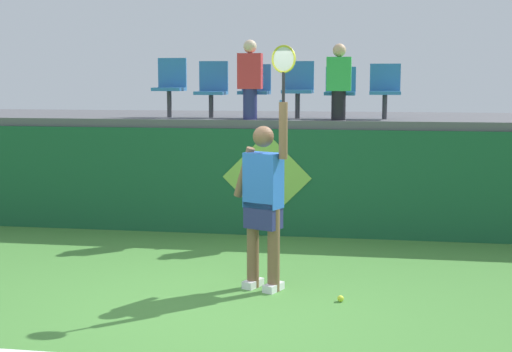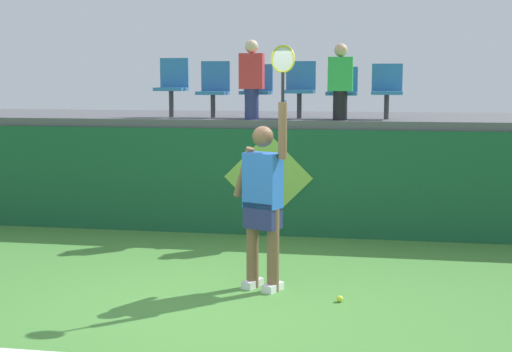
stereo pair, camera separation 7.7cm
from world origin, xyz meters
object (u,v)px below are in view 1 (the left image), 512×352
(stadium_chair_5, at_px, (385,88))
(spectator_1, at_px, (339,81))
(tennis_player, at_px, (264,198))
(stadium_chair_0, at_px, (170,84))
(stadium_chair_3, at_px, (298,86))
(water_bottle, at_px, (282,110))
(spectator_0, at_px, (250,78))
(stadium_chair_4, at_px, (340,89))
(tennis_ball, at_px, (341,299))
(stadium_chair_1, at_px, (212,87))
(stadium_chair_2, at_px, (255,88))

(stadium_chair_5, relative_size, spectator_1, 0.75)
(tennis_player, xyz_separation_m, stadium_chair_0, (-1.94, 3.31, 1.16))
(stadium_chair_0, relative_size, spectator_1, 0.84)
(stadium_chair_3, bearing_deg, water_bottle, -111.66)
(spectator_0, bearing_deg, stadium_chair_4, 18.90)
(stadium_chair_4, relative_size, spectator_0, 0.67)
(stadium_chair_0, height_order, spectator_1, spectator_1)
(stadium_chair_3, distance_m, stadium_chair_5, 1.26)
(stadium_chair_5, distance_m, spectator_0, 1.96)
(water_bottle, distance_m, stadium_chair_0, 1.86)
(tennis_ball, bearing_deg, stadium_chair_1, 120.45)
(stadium_chair_1, height_order, stadium_chair_5, stadium_chair_1)
(stadium_chair_1, distance_m, stadium_chair_3, 1.30)
(stadium_chair_2, bearing_deg, stadium_chair_4, -0.17)
(stadium_chair_2, bearing_deg, stadium_chair_3, 0.22)
(tennis_ball, relative_size, water_bottle, 0.24)
(water_bottle, distance_m, stadium_chair_4, 0.95)
(tennis_player, height_order, water_bottle, tennis_player)
(stadium_chair_4, distance_m, spectator_0, 1.34)
(stadium_chair_0, distance_m, spectator_1, 2.60)
(tennis_player, relative_size, tennis_ball, 38.77)
(spectator_1, bearing_deg, stadium_chair_3, 145.41)
(spectator_1, bearing_deg, tennis_ball, -86.15)
(water_bottle, relative_size, stadium_chair_2, 0.35)
(tennis_ball, bearing_deg, stadium_chair_3, 102.93)
(water_bottle, bearing_deg, stadium_chair_4, 29.10)
(stadium_chair_0, bearing_deg, spectator_1, -9.47)
(tennis_ball, xyz_separation_m, stadium_chair_3, (-0.83, 3.62, 2.07))
(tennis_player, bearing_deg, stadium_chair_4, 79.42)
(water_bottle, xyz_separation_m, stadium_chair_1, (-1.12, 0.45, 0.32))
(tennis_player, height_order, stadium_chair_0, tennis_player)
(stadium_chair_0, xyz_separation_m, spectator_0, (1.30, -0.44, 0.09))
(spectator_1, bearing_deg, spectator_0, -179.43)
(stadium_chair_4, bearing_deg, stadium_chair_0, 179.81)
(stadium_chair_1, distance_m, spectator_0, 0.80)
(stadium_chair_0, height_order, stadium_chair_2, stadium_chair_0)
(stadium_chair_2, height_order, spectator_1, spectator_1)
(tennis_player, height_order, tennis_ball, tennis_player)
(stadium_chair_5, bearing_deg, spectator_0, -167.13)
(spectator_0, height_order, spectator_1, spectator_0)
(stadium_chair_1, xyz_separation_m, stadium_chair_5, (2.56, -0.01, -0.01))
(stadium_chair_3, height_order, spectator_0, spectator_0)
(stadium_chair_1, distance_m, stadium_chair_5, 2.56)
(stadium_chair_4, bearing_deg, tennis_player, -100.58)
(tennis_ball, relative_size, stadium_chair_2, 0.08)
(water_bottle, relative_size, stadium_chair_0, 0.31)
(tennis_player, relative_size, stadium_chair_1, 3.04)
(stadium_chair_2, bearing_deg, stadium_chair_5, 0.00)
(tennis_ball, xyz_separation_m, stadium_chair_0, (-2.78, 3.62, 2.11))
(stadium_chair_0, bearing_deg, tennis_ball, -52.53)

